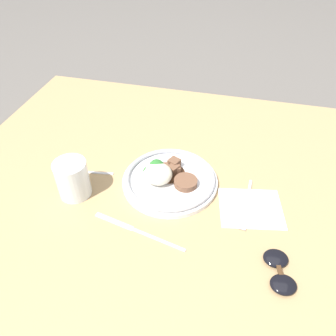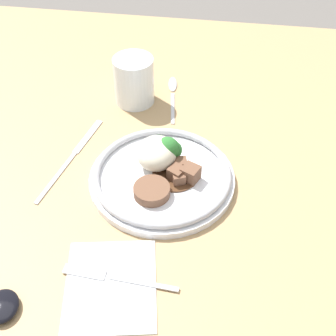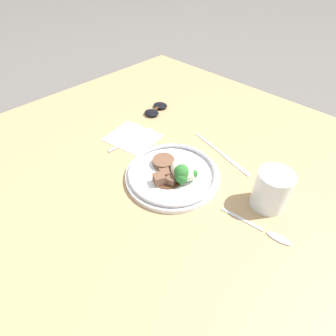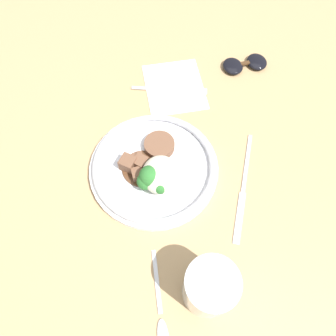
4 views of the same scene
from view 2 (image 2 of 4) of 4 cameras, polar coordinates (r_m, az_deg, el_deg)
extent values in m
plane|color=#5B5651|center=(0.83, -4.96, -4.94)|extent=(8.00, 8.00, 0.00)
cube|color=tan|center=(0.81, -5.05, -3.91)|extent=(1.26, 1.12, 0.04)
cube|color=white|center=(0.68, -6.99, -13.99)|extent=(0.17, 0.15, 0.00)
cylinder|color=white|center=(0.80, -0.73, -1.35)|extent=(0.25, 0.25, 0.01)
torus|color=#B2B2B7|center=(0.79, -0.74, -0.72)|extent=(0.24, 0.24, 0.01)
ellipsoid|color=beige|center=(0.80, -1.41, 1.82)|extent=(0.08, 0.07, 0.05)
cylinder|color=brown|center=(0.76, -1.99, -2.81)|extent=(0.06, 0.06, 0.02)
cylinder|color=#51331E|center=(0.80, 0.85, -0.90)|extent=(0.08, 0.08, 0.00)
cube|color=brown|center=(0.78, 1.06, -0.70)|extent=(0.03, 0.03, 0.02)
cube|color=brown|center=(0.78, 1.30, -1.28)|extent=(0.03, 0.03, 0.02)
cube|color=brown|center=(0.78, 2.76, -0.69)|extent=(0.04, 0.04, 0.03)
cube|color=brown|center=(0.79, 1.23, -0.77)|extent=(0.03, 0.03, 0.02)
cube|color=brown|center=(0.80, 1.53, 0.40)|extent=(0.03, 0.03, 0.02)
cylinder|color=#5B8E47|center=(0.82, -0.07, 1.14)|extent=(0.01, 0.01, 0.02)
sphere|color=#2D702D|center=(0.80, -0.07, 2.37)|extent=(0.04, 0.04, 0.04)
cylinder|color=#5B8E47|center=(0.83, -0.78, 1.55)|extent=(0.01, 0.01, 0.01)
sphere|color=#2D702D|center=(0.81, -0.79, 2.49)|extent=(0.03, 0.03, 0.03)
cylinder|color=#5B8E47|center=(0.82, 0.58, 1.27)|extent=(0.01, 0.01, 0.01)
sphere|color=#2D702D|center=(0.81, 0.59, 2.23)|extent=(0.03, 0.03, 0.03)
cylinder|color=#5B8E47|center=(0.83, -1.16, 1.96)|extent=(0.01, 0.01, 0.02)
sphere|color=#2D702D|center=(0.82, -1.18, 2.97)|extent=(0.03, 0.03, 0.03)
cylinder|color=orange|center=(0.97, -4.12, 9.84)|extent=(0.07, 0.07, 0.07)
cylinder|color=white|center=(0.96, -4.17, 10.58)|extent=(0.08, 0.08, 0.10)
cube|color=silver|center=(0.68, -3.09, -13.83)|extent=(0.01, 0.10, 0.00)
cube|color=silver|center=(0.70, -10.13, -12.38)|extent=(0.02, 0.06, 0.00)
cube|color=silver|center=(0.84, -13.37, -0.98)|extent=(0.14, 0.04, 0.00)
cube|color=silver|center=(0.90, -9.73, 3.82)|extent=(0.10, 0.03, 0.00)
cube|color=silver|center=(0.96, 0.58, 7.31)|extent=(0.10, 0.02, 0.00)
ellipsoid|color=silver|center=(1.03, 0.58, 10.19)|extent=(0.06, 0.03, 0.01)
ellipsoid|color=black|center=(0.69, -19.59, -15.61)|extent=(0.06, 0.06, 0.02)
camera|label=1|loc=(0.81, -61.09, 27.26)|focal=35.00mm
camera|label=3|loc=(0.94, 31.01, 34.14)|focal=28.00mm
camera|label=4|loc=(0.86, 0.30, 43.62)|focal=35.00mm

